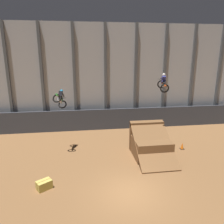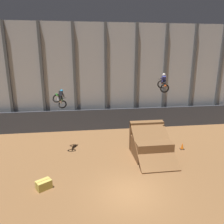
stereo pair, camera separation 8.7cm
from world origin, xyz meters
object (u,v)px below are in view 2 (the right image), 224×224
object	(u,v)px
dirt_ramp	(150,144)
hay_bale_trackside	(44,185)
rider_bike_left_air	(60,99)
traffic_cone_near_ramp	(182,146)
rider_bike_right_air	(163,84)

from	to	relation	value
dirt_ramp	hay_bale_trackside	distance (m)	8.93
rider_bike_left_air	hay_bale_trackside	size ratio (longest dim) A/B	1.66
rider_bike_left_air	traffic_cone_near_ramp	distance (m)	11.43
rider_bike_right_air	traffic_cone_near_ramp	bearing A→B (deg)	3.09
rider_bike_right_air	hay_bale_trackside	size ratio (longest dim) A/B	1.70
dirt_ramp	traffic_cone_near_ramp	distance (m)	3.34
dirt_ramp	rider_bike_right_air	bearing A→B (deg)	36.80
rider_bike_left_air	rider_bike_right_air	xyz separation A→B (m)	(8.47, -0.86, 1.22)
hay_bale_trackside	rider_bike_right_air	bearing A→B (deg)	26.59
rider_bike_right_air	traffic_cone_near_ramp	size ratio (longest dim) A/B	3.17
dirt_ramp	traffic_cone_near_ramp	size ratio (longest dim) A/B	7.54
dirt_ramp	rider_bike_left_air	world-z (taller)	rider_bike_left_air
rider_bike_right_air	dirt_ramp	bearing A→B (deg)	-133.03
rider_bike_right_air	hay_bale_trackside	distance (m)	11.78
rider_bike_right_air	hay_bale_trackside	xyz separation A→B (m)	(-9.26, -4.64, -5.60)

